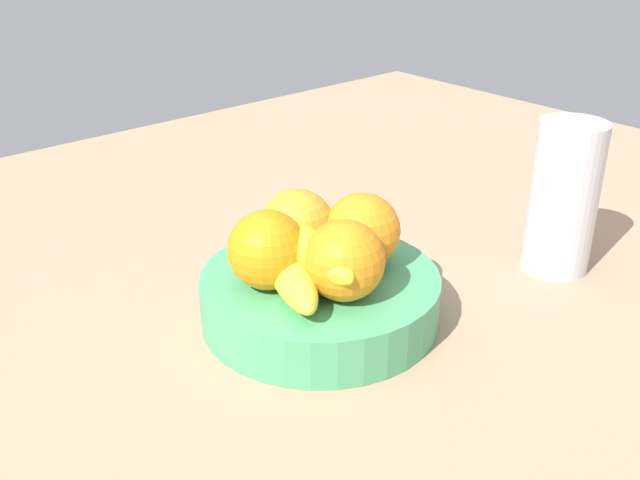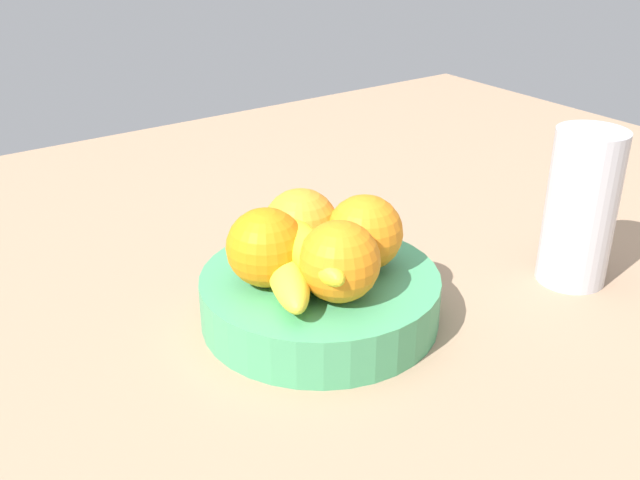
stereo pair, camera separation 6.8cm
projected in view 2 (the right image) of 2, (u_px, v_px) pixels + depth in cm
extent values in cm
cube|color=#9C7D61|center=(293.00, 324.00, 78.91)|extent=(180.00, 140.00, 3.00)
cylinder|color=#459C66|center=(320.00, 297.00, 76.03)|extent=(24.63, 24.63, 5.14)
sphere|color=orange|center=(365.00, 233.00, 74.84)|extent=(7.88, 7.88, 7.88)
sphere|color=orange|center=(301.00, 226.00, 76.35)|extent=(7.88, 7.88, 7.88)
sphere|color=orange|center=(266.00, 247.00, 71.83)|extent=(7.88, 7.88, 7.88)
sphere|color=orange|center=(339.00, 261.00, 69.16)|extent=(7.88, 7.88, 7.88)
ellipsoid|color=yellow|center=(286.00, 267.00, 72.32)|extent=(10.83, 17.09, 4.00)
ellipsoid|color=yellow|center=(301.00, 245.00, 71.76)|extent=(6.47, 17.40, 4.00)
cylinder|color=#BBBAC2|center=(581.00, 208.00, 81.01)|extent=(7.73, 7.73, 17.77)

